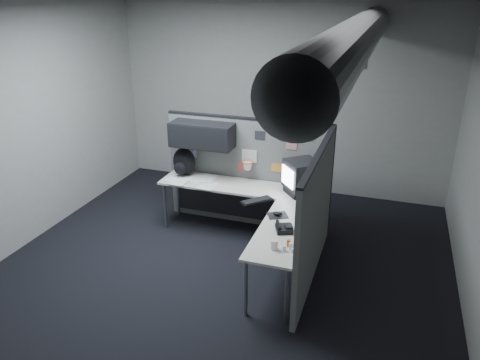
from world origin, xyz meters
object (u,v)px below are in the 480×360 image
(monitor, at_px, (302,177))
(phone, at_px, (284,228))
(desk, at_px, (251,203))
(keyboard, at_px, (257,201))
(backpack, at_px, (184,162))

(monitor, height_order, phone, monitor)
(desk, relative_size, phone, 8.99)
(keyboard, bearing_deg, backpack, 153.92)
(desk, distance_m, monitor, 0.77)
(monitor, height_order, backpack, monitor)
(keyboard, xyz_separation_m, phone, (0.51, -0.64, 0.02))
(keyboard, height_order, backpack, backpack)
(phone, bearing_deg, keyboard, 115.45)
(keyboard, bearing_deg, monitor, 40.92)
(desk, distance_m, keyboard, 0.26)
(phone, bearing_deg, desk, 115.61)
(keyboard, relative_size, backpack, 1.00)
(desk, height_order, backpack, backpack)
(monitor, bearing_deg, phone, -83.56)
(keyboard, xyz_separation_m, backpack, (-1.29, 0.56, 0.18))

